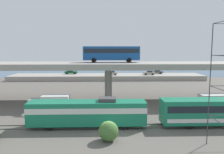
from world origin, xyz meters
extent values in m
plane|color=#605B54|center=(0.00, 0.00, 0.00)|extent=(260.00, 260.00, 0.00)
cube|color=#59544C|center=(0.00, 3.28, 0.06)|extent=(110.00, 0.12, 0.12)
cube|color=#59544C|center=(0.00, 4.72, 0.06)|extent=(110.00, 0.12, 0.12)
cube|color=#197A56|center=(-3.15, 4.00, 2.08)|extent=(16.34, 3.00, 3.20)
cube|color=silver|center=(-3.15, 4.00, 2.66)|extent=(16.34, 3.04, 0.77)
cone|color=silver|center=(-11.32, 4.00, 1.76)|extent=(2.23, 2.85, 2.85)
cube|color=black|center=(-9.65, 4.00, 2.98)|extent=(2.23, 2.70, 1.02)
cube|color=#3F3F42|center=(-0.37, 4.00, 3.93)|extent=(2.40, 1.80, 0.50)
cylinder|color=black|center=(-8.26, 2.65, 0.48)|extent=(0.96, 0.18, 0.96)
cylinder|color=black|center=(-8.26, 5.35, 0.48)|extent=(0.96, 0.18, 0.96)
cylinder|color=black|center=(1.95, 2.65, 0.48)|extent=(0.96, 0.18, 0.96)
cylinder|color=black|center=(1.95, 5.35, 0.48)|extent=(0.96, 0.18, 0.96)
cylinder|color=black|center=(11.00, 2.65, 0.46)|extent=(0.92, 0.18, 0.92)
cylinder|color=black|center=(11.00, 5.35, 0.46)|extent=(0.92, 0.18, 0.92)
cube|color=#9E998E|center=(0.00, 20.00, 7.57)|extent=(96.00, 10.86, 1.16)
cylinder|color=#9E998E|center=(0.00, 20.00, 3.49)|extent=(1.50, 1.50, 6.99)
cube|color=#14478C|center=(0.69, 21.45, 10.10)|extent=(12.00, 2.55, 2.90)
cube|color=black|center=(0.69, 21.45, 10.62)|extent=(11.52, 2.59, 0.93)
cube|color=black|center=(6.64, 21.45, 10.44)|extent=(0.08, 2.30, 1.74)
cylinder|color=black|center=(4.41, 22.66, 8.65)|extent=(1.00, 0.26, 1.00)
cylinder|color=black|center=(4.41, 20.24, 8.65)|extent=(1.00, 0.26, 1.00)
cylinder|color=black|center=(-3.03, 22.66, 8.65)|extent=(1.00, 0.26, 1.00)
cylinder|color=black|center=(-3.03, 20.24, 8.65)|extent=(1.00, 0.26, 1.00)
cube|color=#9E998C|center=(-12.68, 11.39, 1.44)|extent=(2.00, 2.30, 2.00)
cube|color=silver|center=(-9.18, 11.39, 1.74)|extent=(4.60, 2.30, 2.60)
cylinder|color=black|center=(-12.39, 10.30, 0.44)|extent=(0.88, 0.28, 0.88)
cylinder|color=black|center=(-12.39, 12.48, 0.44)|extent=(0.88, 0.28, 0.88)
cylinder|color=black|center=(-8.17, 10.30, 0.44)|extent=(0.88, 0.28, 0.88)
cylinder|color=black|center=(-8.17, 12.48, 0.44)|extent=(0.88, 0.28, 0.88)
cube|color=silver|center=(18.34, 11.39, 1.74)|extent=(4.60, 2.30, 2.60)
cylinder|color=black|center=(17.33, 12.48, 0.44)|extent=(0.88, 0.28, 0.88)
cylinder|color=black|center=(17.33, 10.30, 0.44)|extent=(0.88, 0.28, 0.88)
cylinder|color=#38383D|center=(11.09, -2.12, 6.81)|extent=(0.10, 0.10, 13.62)
cylinder|color=#38383D|center=(11.09, -4.16, 3.41)|extent=(0.07, 4.09, 0.07)
cylinder|color=#38383D|center=(11.09, -4.16, 6.81)|extent=(0.07, 4.09, 0.07)
cylinder|color=#38383D|center=(11.09, -4.16, 10.22)|extent=(0.07, 4.09, 0.07)
cylinder|color=#38383D|center=(11.09, -4.16, 13.62)|extent=(0.07, 4.09, 0.07)
cube|color=#9E998E|center=(0.00, 55.00, 0.86)|extent=(70.07, 11.11, 1.72)
cube|color=#9E998C|center=(1.60, 53.87, 2.39)|extent=(4.05, 1.73, 0.70)
cube|color=#1E232B|center=(1.81, 53.87, 2.98)|extent=(1.78, 1.53, 0.48)
cylinder|color=black|center=(0.35, 53.04, 2.04)|extent=(0.64, 0.20, 0.64)
cylinder|color=black|center=(0.35, 54.69, 2.04)|extent=(0.64, 0.20, 0.64)
cylinder|color=black|center=(2.86, 53.04, 2.04)|extent=(0.64, 0.20, 0.64)
cylinder|color=black|center=(2.86, 54.69, 2.04)|extent=(0.64, 0.20, 0.64)
cube|color=#515459|center=(18.98, 57.55, 2.39)|extent=(4.69, 1.86, 0.70)
cube|color=#1E232B|center=(19.21, 57.55, 2.98)|extent=(2.06, 1.63, 0.48)
cylinder|color=black|center=(17.53, 56.66, 2.04)|extent=(0.64, 0.20, 0.64)
cylinder|color=black|center=(17.53, 58.43, 2.04)|extent=(0.64, 0.20, 0.64)
cylinder|color=black|center=(20.43, 56.66, 2.04)|extent=(0.64, 0.20, 0.64)
cylinder|color=black|center=(20.43, 58.43, 2.04)|extent=(0.64, 0.20, 0.64)
cube|color=#0C4C26|center=(-13.74, 57.65, 2.39)|extent=(4.66, 1.84, 0.70)
cube|color=#1E232B|center=(-13.97, 57.65, 2.98)|extent=(2.05, 1.62, 0.48)
cylinder|color=black|center=(-12.30, 58.52, 2.04)|extent=(0.64, 0.20, 0.64)
cylinder|color=black|center=(-12.30, 56.77, 2.04)|extent=(0.64, 0.20, 0.64)
cylinder|color=black|center=(-15.19, 58.52, 2.04)|extent=(0.64, 0.20, 0.64)
cylinder|color=black|center=(-15.19, 56.77, 2.04)|extent=(0.64, 0.20, 0.64)
cube|color=#9E998C|center=(15.37, 53.93, 2.39)|extent=(4.15, 1.77, 0.70)
cube|color=#1E232B|center=(15.57, 53.93, 2.98)|extent=(1.82, 1.56, 0.48)
cylinder|color=black|center=(14.08, 53.09, 2.04)|extent=(0.64, 0.20, 0.64)
cylinder|color=black|center=(14.08, 54.77, 2.04)|extent=(0.64, 0.20, 0.64)
cylinder|color=black|center=(16.65, 53.09, 2.04)|extent=(0.64, 0.20, 0.64)
cylinder|color=black|center=(16.65, 54.77, 2.04)|extent=(0.64, 0.20, 0.64)
cube|color=#385B7A|center=(0.00, 78.00, 0.00)|extent=(140.00, 36.00, 0.01)
sphere|color=#406B31|center=(-0.25, -0.91, 1.20)|extent=(2.40, 2.40, 2.40)
camera|label=1|loc=(-0.56, -26.14, 10.79)|focal=35.37mm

